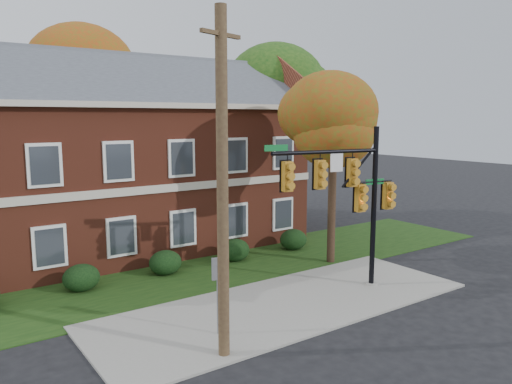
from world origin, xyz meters
TOP-DOWN VIEW (x-y plane):
  - ground at (0.00, 0.00)m, footprint 120.00×120.00m
  - sidewalk at (0.00, 1.00)m, footprint 14.00×5.00m
  - grass_strip at (0.00, 6.00)m, footprint 30.00×6.00m
  - apartment_building at (-2.00, 11.95)m, footprint 18.80×8.80m
  - hedge_left at (-5.50, 6.70)m, footprint 1.40×1.26m
  - hedge_center at (-2.00, 6.70)m, footprint 1.40×1.26m
  - hedge_right at (1.50, 6.70)m, footprint 1.40×1.26m
  - hedge_far_right at (5.00, 6.70)m, footprint 1.40×1.26m
  - tree_near_right at (5.22, 3.87)m, footprint 4.50×4.25m
  - tree_right_rear at (9.31, 12.81)m, footprint 6.30×5.95m
  - tree_far_rear at (-0.66, 19.79)m, footprint 6.84×6.46m
  - traffic_signal at (2.89, 0.83)m, footprint 5.57×1.04m
  - utility_pole at (-3.82, -1.00)m, footprint 1.43×0.55m
  - sign_post at (-3.27, 0.24)m, footprint 0.36×0.12m

SIDE VIEW (x-z plane):
  - ground at x=0.00m, z-range 0.00..0.00m
  - grass_strip at x=0.00m, z-range 0.00..0.04m
  - sidewalk at x=0.00m, z-range 0.00..0.08m
  - hedge_left at x=-5.50m, z-range 0.00..1.05m
  - hedge_center at x=-2.00m, z-range 0.00..1.05m
  - hedge_right at x=1.50m, z-range 0.00..1.05m
  - hedge_far_right at x=5.00m, z-range 0.00..1.05m
  - sign_post at x=-3.27m, z-range 0.44..2.91m
  - traffic_signal at x=2.89m, z-range 0.76..7.03m
  - utility_pole at x=-3.82m, z-range 0.07..9.49m
  - apartment_building at x=-2.00m, z-range 0.12..9.86m
  - tree_near_right at x=5.22m, z-range 2.38..10.96m
  - tree_right_rear at x=9.31m, z-range 2.81..13.43m
  - tree_far_rear at x=-0.66m, z-range 3.08..14.60m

